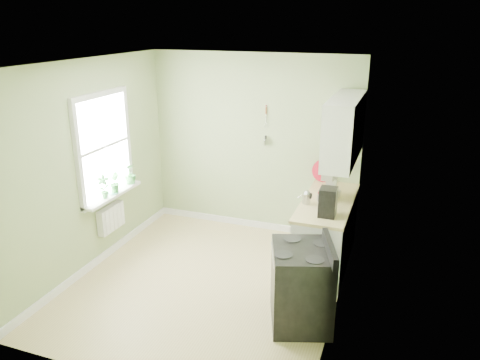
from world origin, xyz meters
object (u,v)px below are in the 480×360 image
(stand_mixer, at_px, (330,185))
(coffee_maker, at_px, (328,203))
(stove, at_px, (302,286))
(kettle, at_px, (307,197))

(stand_mixer, xyz_separation_m, coffee_maker, (0.07, -0.59, -0.02))
(stove, distance_m, kettle, 1.33)
(kettle, xyz_separation_m, coffee_maker, (0.31, -0.29, 0.08))
(kettle, bearing_deg, coffee_maker, -43.03)
(stand_mixer, distance_m, kettle, 0.39)
(stove, relative_size, kettle, 5.60)
(stove, bearing_deg, stand_mixer, 89.47)
(stove, xyz_separation_m, stand_mixer, (0.01, 1.48, 0.64))
(stove, distance_m, stand_mixer, 1.61)
(stand_mixer, bearing_deg, stove, -90.53)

